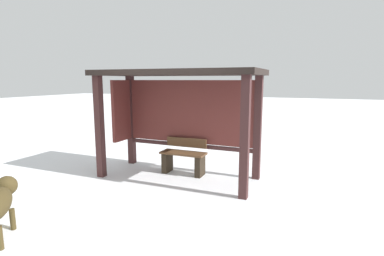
% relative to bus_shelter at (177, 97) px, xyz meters
% --- Properties ---
extents(ground_plane, '(60.00, 60.00, 0.00)m').
position_rel_bus_shelter_xyz_m(ground_plane, '(0.09, -0.18, -1.67)').
color(ground_plane, white).
extents(bus_shelter, '(3.34, 1.44, 2.21)m').
position_rel_bus_shelter_xyz_m(bus_shelter, '(0.00, 0.00, 0.00)').
color(bus_shelter, '#412525').
rests_on(bus_shelter, ground).
extents(bench_left_inside, '(0.98, 0.39, 0.76)m').
position_rel_bus_shelter_xyz_m(bench_left_inside, '(0.09, 0.11, -1.33)').
color(bench_left_inside, brown).
rests_on(bench_left_inside, ground).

